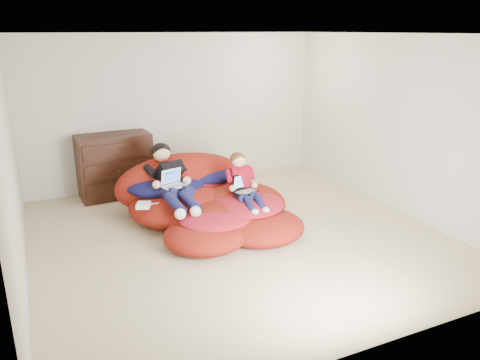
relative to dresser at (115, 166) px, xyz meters
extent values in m
cube|color=#C4B48C|center=(1.12, -2.21, -0.62)|extent=(5.10, 5.10, 0.25)
cube|color=beige|center=(1.12, 0.30, 0.75)|extent=(5.10, 0.02, 2.50)
cube|color=beige|center=(1.12, -4.72, 0.75)|extent=(5.10, 0.02, 2.50)
cube|color=beige|center=(-1.39, -2.21, 0.75)|extent=(0.02, 5.10, 2.50)
cube|color=beige|center=(3.63, -2.21, 0.75)|extent=(0.02, 5.10, 2.50)
cube|color=silver|center=(1.12, -2.21, 2.01)|extent=(5.10, 5.10, 0.02)
cube|color=black|center=(0.00, 0.01, 0.00)|extent=(1.14, 0.61, 1.00)
cube|color=black|center=(0.00, -0.28, -0.30)|extent=(1.00, 0.07, 0.24)
cylinder|color=#4C3F26|center=(0.00, -0.30, -0.30)|extent=(0.03, 0.06, 0.03)
cube|color=black|center=(0.00, -0.28, 0.00)|extent=(1.00, 0.07, 0.24)
cylinder|color=#4C3F26|center=(0.00, -0.30, 0.00)|extent=(0.03, 0.06, 0.03)
cube|color=black|center=(0.00, -0.28, 0.30)|extent=(1.00, 0.07, 0.24)
cylinder|color=#4C3F26|center=(0.00, -0.30, 0.30)|extent=(0.03, 0.06, 0.03)
ellipsoid|color=maroon|center=(0.65, -1.38, -0.28)|extent=(1.48, 1.33, 0.53)
ellipsoid|color=maroon|center=(1.37, -1.60, -0.30)|extent=(1.41, 1.38, 0.51)
ellipsoid|color=maroon|center=(0.99, -2.02, -0.32)|extent=(1.42, 1.13, 0.45)
ellipsoid|color=maroon|center=(0.66, -2.30, -0.36)|extent=(1.07, 0.98, 0.36)
ellipsoid|color=maroon|center=(1.39, -2.34, -0.37)|extent=(1.14, 1.03, 0.37)
ellipsoid|color=maroon|center=(0.79, -0.99, -0.10)|extent=(1.99, 0.88, 0.88)
ellipsoid|color=#131345|center=(0.49, -1.17, -0.02)|extent=(1.12, 0.91, 0.28)
ellipsoid|color=#131345|center=(1.15, -1.08, 0.02)|extent=(1.07, 0.75, 0.26)
ellipsoid|color=red|center=(1.34, -2.00, -0.16)|extent=(1.01, 1.01, 0.18)
ellipsoid|color=red|center=(0.81, -2.20, -0.20)|extent=(0.92, 0.83, 0.17)
ellipsoid|color=white|center=(0.53, -0.77, 0.12)|extent=(0.40, 0.25, 0.25)
cube|color=black|center=(0.48, -1.26, 0.14)|extent=(0.46, 0.57, 0.45)
sphere|color=#E5B18C|center=(0.48, -1.07, 0.40)|extent=(0.24, 0.24, 0.24)
ellipsoid|color=black|center=(0.48, -1.04, 0.44)|extent=(0.27, 0.25, 0.20)
cylinder|color=#13153C|center=(0.38, -1.63, 0.01)|extent=(0.26, 0.41, 0.21)
cylinder|color=#13153C|center=(0.38, -1.97, -0.02)|extent=(0.23, 0.39, 0.25)
sphere|color=white|center=(0.38, -2.16, -0.09)|extent=(0.14, 0.14, 0.14)
cylinder|color=#13153C|center=(0.57, -1.63, 0.01)|extent=(0.26, 0.41, 0.21)
cylinder|color=#13153C|center=(0.57, -1.97, -0.02)|extent=(0.23, 0.39, 0.25)
sphere|color=white|center=(0.57, -2.16, -0.09)|extent=(0.14, 0.14, 0.14)
cube|color=#B20F22|center=(1.34, -1.80, 0.11)|extent=(0.29, 0.27, 0.41)
sphere|color=#E5B18C|center=(1.34, -1.75, 0.37)|extent=(0.18, 0.18, 0.18)
ellipsoid|color=#513115|center=(1.34, -1.72, 0.40)|extent=(0.21, 0.19, 0.16)
cylinder|color=#13153C|center=(1.26, -1.99, -0.06)|extent=(0.16, 0.31, 0.17)
cylinder|color=#13153C|center=(1.26, -2.26, -0.08)|extent=(0.14, 0.30, 0.19)
sphere|color=white|center=(1.26, -2.41, -0.13)|extent=(0.11, 0.11, 0.11)
cylinder|color=#13153C|center=(1.42, -1.99, -0.06)|extent=(0.16, 0.31, 0.17)
cylinder|color=#13153C|center=(1.42, -2.26, -0.08)|extent=(0.14, 0.30, 0.19)
sphere|color=white|center=(1.42, -2.41, -0.13)|extent=(0.11, 0.11, 0.11)
cube|color=white|center=(0.48, -1.61, 0.09)|extent=(0.34, 0.28, 0.01)
cube|color=gray|center=(0.48, -1.62, 0.09)|extent=(0.27, 0.18, 0.00)
cube|color=white|center=(0.48, -1.49, 0.19)|extent=(0.30, 0.13, 0.20)
cube|color=#3A6BC5|center=(0.48, -1.50, 0.20)|extent=(0.26, 0.10, 0.16)
cube|color=black|center=(1.34, -1.98, 0.00)|extent=(0.35, 0.28, 0.01)
cube|color=gray|center=(1.34, -1.99, 0.01)|extent=(0.28, 0.18, 0.00)
cube|color=black|center=(1.34, -1.86, 0.11)|extent=(0.30, 0.11, 0.21)
cube|color=#52A5BF|center=(1.34, -1.87, 0.12)|extent=(0.26, 0.09, 0.17)
cube|color=white|center=(0.04, -1.70, -0.08)|extent=(0.22, 0.22, 0.06)
camera|label=1|loc=(-1.16, -7.25, 2.05)|focal=35.00mm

